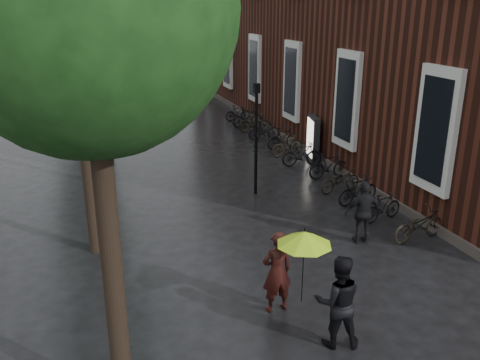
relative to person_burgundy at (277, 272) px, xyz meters
name	(u,v)px	position (x,y,z in m)	size (l,w,h in m)	color
brick_building	(350,11)	(10.97, 16.61, 5.04)	(10.20, 33.20, 12.00)	#38160F
street_trees	(70,5)	(-3.49, 13.06, 5.39)	(4.33, 34.03, 8.91)	black
person_burgundy	(277,272)	(0.00, 0.00, 0.00)	(0.69, 0.45, 1.90)	black
person_black	(338,301)	(0.68, -1.46, 0.02)	(0.94, 0.73, 1.93)	black
lime_umbrella	(304,238)	(0.28, -0.68, 1.07)	(1.14, 1.14, 1.67)	black
pedestrian_walking	(364,213)	(3.57, 2.34, -0.04)	(1.07, 0.44, 1.82)	black
parked_bicycles	(299,151)	(5.09, 9.84, -0.46)	(2.08, 17.03, 1.04)	black
ad_lightbox	(313,139)	(5.74, 9.93, 0.02)	(0.29, 1.27, 1.92)	black
lamp_post	(256,129)	(2.05, 6.91, 1.42)	(0.20, 0.20, 3.90)	black
cycle_sign	(110,103)	(-2.12, 15.20, 1.08)	(0.16, 0.56, 3.07)	#262628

